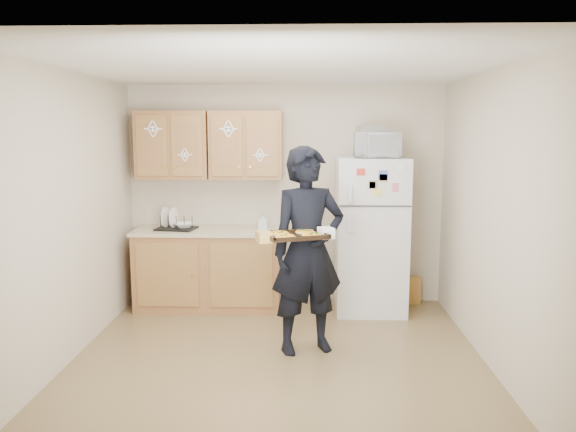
{
  "coord_description": "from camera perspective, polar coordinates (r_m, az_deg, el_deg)",
  "views": [
    {
      "loc": [
        0.24,
        -4.65,
        1.98
      ],
      "look_at": [
        0.07,
        0.45,
        1.21
      ],
      "focal_mm": 35.0,
      "sensor_mm": 36.0,
      "label": 1
    }
  ],
  "objects": [
    {
      "name": "upper_cab_left",
      "position": [
        6.44,
        -11.59,
        7.06
      ],
      "size": [
        0.8,
        0.33,
        0.75
      ],
      "primitive_type": "cube",
      "color": "brown",
      "rests_on": "wall_back"
    },
    {
      "name": "floor",
      "position": [
        5.06,
        -1.05,
        -14.43
      ],
      "size": [
        3.6,
        3.6,
        0.0
      ],
      "primitive_type": "plane",
      "color": "brown",
      "rests_on": "ground"
    },
    {
      "name": "countertop",
      "position": [
        6.32,
        -8.09,
        -1.49
      ],
      "size": [
        1.64,
        0.64,
        0.04
      ],
      "primitive_type": "cube",
      "color": "#B8AE8E",
      "rests_on": "base_cabinet"
    },
    {
      "name": "foil_pan",
      "position": [
        6.1,
        8.63,
        8.75
      ],
      "size": [
        0.36,
        0.28,
        0.07
      ],
      "primitive_type": "cube",
      "rotation": [
        0.0,
        0.0,
        0.17
      ],
      "color": "#AFB0B6",
      "rests_on": "microwave"
    },
    {
      "name": "pizza_front_left",
      "position": [
        4.58,
        -0.25,
        -2.08
      ],
      "size": [
        0.16,
        0.16,
        0.02
      ],
      "primitive_type": "cylinder",
      "color": "orange",
      "rests_on": "baking_tray"
    },
    {
      "name": "cereal_box",
      "position": [
        6.69,
        12.45,
        -7.38
      ],
      "size": [
        0.2,
        0.07,
        0.32
      ],
      "primitive_type": "cube",
      "color": "gold",
      "rests_on": "floor"
    },
    {
      "name": "pizza_back_left",
      "position": [
        4.73,
        -0.89,
        -1.73
      ],
      "size": [
        0.16,
        0.16,
        0.02
      ],
      "primitive_type": "cylinder",
      "color": "orange",
      "rests_on": "baking_tray"
    },
    {
      "name": "bowl",
      "position": [
        6.33,
        -10.53,
        -0.92
      ],
      "size": [
        0.27,
        0.27,
        0.05
      ],
      "primitive_type": "imported",
      "rotation": [
        0.0,
        0.0,
        0.34
      ],
      "color": "white",
      "rests_on": "dish_rack"
    },
    {
      "name": "wall_back",
      "position": [
        6.5,
        -0.26,
        2.16
      ],
      "size": [
        3.6,
        0.04,
        2.5
      ],
      "primitive_type": "cube",
      "color": "beige",
      "rests_on": "floor"
    },
    {
      "name": "pizza_front_right",
      "position": [
        4.66,
        2.44,
        -1.91
      ],
      "size": [
        0.16,
        0.16,
        0.02
      ],
      "primitive_type": "cylinder",
      "color": "orange",
      "rests_on": "baking_tray"
    },
    {
      "name": "wall_front",
      "position": [
        2.95,
        -2.91,
        -5.74
      ],
      "size": [
        3.6,
        0.04,
        2.5
      ],
      "primitive_type": "cube",
      "color": "beige",
      "rests_on": "floor"
    },
    {
      "name": "microwave",
      "position": [
        6.08,
        9.05,
        7.14
      ],
      "size": [
        0.5,
        0.35,
        0.27
      ],
      "primitive_type": "imported",
      "rotation": [
        0.0,
        0.0,
        -0.03
      ],
      "color": "silver",
      "rests_on": "refrigerator"
    },
    {
      "name": "dish_rack",
      "position": [
        6.35,
        -11.28,
        -0.6
      ],
      "size": [
        0.46,
        0.37,
        0.17
      ],
      "primitive_type": "cube",
      "rotation": [
        0.0,
        0.0,
        -0.16
      ],
      "color": "black",
      "rests_on": "countertop"
    },
    {
      "name": "soap_bottle",
      "position": [
        6.11,
        -2.59,
        -0.63
      ],
      "size": [
        0.1,
        0.1,
        0.2
      ],
      "primitive_type": "imported",
      "rotation": [
        0.0,
        0.0,
        0.08
      ],
      "color": "silver",
      "rests_on": "countertop"
    },
    {
      "name": "upper_cab_right",
      "position": [
        6.3,
        -4.27,
        7.18
      ],
      "size": [
        0.8,
        0.33,
        0.75
      ],
      "primitive_type": "cube",
      "color": "brown",
      "rests_on": "wall_back"
    },
    {
      "name": "ceiling",
      "position": [
        4.69,
        -1.13,
        14.97
      ],
      "size": [
        3.6,
        3.6,
        0.0
      ],
      "primitive_type": "plane",
      "color": "white",
      "rests_on": "wall_back"
    },
    {
      "name": "baking_tray",
      "position": [
        4.7,
        0.76,
        -2.04
      ],
      "size": [
        0.59,
        0.51,
        0.04
      ],
      "primitive_type": "cube",
      "rotation": [
        0.0,
        0.0,
        0.36
      ],
      "color": "black",
      "rests_on": "person"
    },
    {
      "name": "base_cabinet",
      "position": [
        6.42,
        -8.0,
        -5.45
      ],
      "size": [
        1.6,
        0.6,
        0.86
      ],
      "primitive_type": "cube",
      "color": "brown",
      "rests_on": "floor"
    },
    {
      "name": "wall_right",
      "position": [
        4.96,
        20.17,
        -0.4
      ],
      "size": [
        0.04,
        3.6,
        2.5
      ],
      "primitive_type": "cube",
      "color": "beige",
      "rests_on": "floor"
    },
    {
      "name": "wall_left",
      "position": [
        5.13,
        -21.59,
        -0.18
      ],
      "size": [
        0.04,
        3.6,
        2.5
      ],
      "primitive_type": "cube",
      "color": "beige",
      "rests_on": "floor"
    },
    {
      "name": "refrigerator",
      "position": [
        6.23,
        8.39,
        -1.94
      ],
      "size": [
        0.75,
        0.7,
        1.7
      ],
      "primitive_type": "cube",
      "color": "silver",
      "rests_on": "floor"
    },
    {
      "name": "person",
      "position": [
        5.01,
        2.04,
        -3.53
      ],
      "size": [
        0.79,
        0.65,
        1.86
      ],
      "primitive_type": "imported",
      "rotation": [
        0.0,
        0.0,
        0.36
      ],
      "color": "black",
      "rests_on": "floor"
    },
    {
      "name": "pizza_back_right",
      "position": [
        4.81,
        1.73,
        -1.57
      ],
      "size": [
        0.16,
        0.16,
        0.02
      ],
      "primitive_type": "cylinder",
      "color": "orange",
      "rests_on": "baking_tray"
    }
  ]
}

